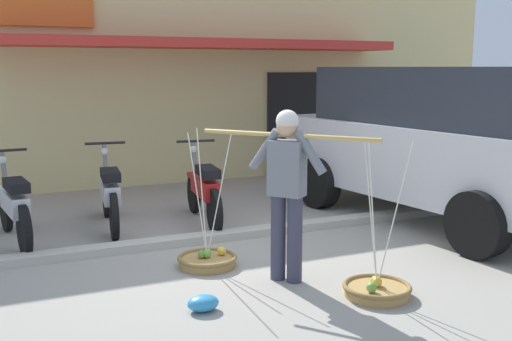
# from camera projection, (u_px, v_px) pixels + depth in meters

# --- Properties ---
(ground_plane) EXTENTS (90.00, 90.00, 0.00)m
(ground_plane) POSITION_uv_depth(u_px,v_px,m) (243.00, 255.00, 6.90)
(ground_plane) COLOR #9E998C
(sidewalk_curb) EXTENTS (20.00, 0.24, 0.10)m
(sidewalk_curb) POSITION_uv_depth(u_px,v_px,m) (221.00, 236.00, 7.52)
(sidewalk_curb) COLOR #BAB4A5
(sidewalk_curb) RESTS_ON ground
(fruit_vendor) EXTENTS (1.16, 1.50, 1.70)m
(fruit_vendor) POSITION_uv_depth(u_px,v_px,m) (287.00, 184.00, 5.93)
(fruit_vendor) COLOR #38384C
(fruit_vendor) RESTS_ON ground
(fruit_basket_left_side) EXTENTS (0.64, 0.64, 1.45)m
(fruit_basket_left_side) POSITION_uv_depth(u_px,v_px,m) (207.00, 259.00, 6.51)
(fruit_basket_left_side) COLOR #B2894C
(fruit_basket_left_side) RESTS_ON ground
(fruit_basket_right_side) EXTENTS (0.64, 0.64, 1.45)m
(fruit_basket_right_side) POSITION_uv_depth(u_px,v_px,m) (377.00, 289.00, 5.65)
(fruit_basket_right_side) COLOR #B2894C
(fruit_basket_right_side) RESTS_ON ground
(motorcycle_nearest_shop) EXTENTS (0.54, 1.82, 1.09)m
(motorcycle_nearest_shop) POSITION_uv_depth(u_px,v_px,m) (14.00, 206.00, 7.32)
(motorcycle_nearest_shop) COLOR black
(motorcycle_nearest_shop) RESTS_ON ground
(motorcycle_second_in_row) EXTENTS (0.54, 1.82, 1.09)m
(motorcycle_second_in_row) POSITION_uv_depth(u_px,v_px,m) (110.00, 194.00, 8.03)
(motorcycle_second_in_row) COLOR black
(motorcycle_second_in_row) RESTS_ON ground
(motorcycle_third_in_row) EXTENTS (0.54, 1.82, 1.09)m
(motorcycle_third_in_row) POSITION_uv_depth(u_px,v_px,m) (204.00, 190.00, 8.27)
(motorcycle_third_in_row) COLOR black
(motorcycle_third_in_row) RESTS_ON ground
(parked_truck) EXTENTS (2.57, 4.98, 2.10)m
(parked_truck) POSITION_uv_depth(u_px,v_px,m) (442.00, 139.00, 8.33)
(parked_truck) COLOR silver
(parked_truck) RESTS_ON ground
(storefront_building) EXTENTS (13.00, 6.00, 4.20)m
(storefront_building) POSITION_uv_depth(u_px,v_px,m) (160.00, 67.00, 13.32)
(storefront_building) COLOR #DBC684
(storefront_building) RESTS_ON ground
(plastic_litter_bag) EXTENTS (0.28, 0.22, 0.14)m
(plastic_litter_bag) POSITION_uv_depth(u_px,v_px,m) (203.00, 303.00, 5.32)
(plastic_litter_bag) COLOR #3393D1
(plastic_litter_bag) RESTS_ON ground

